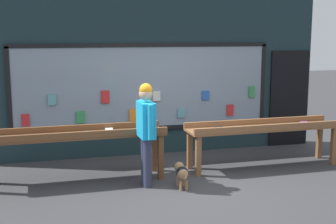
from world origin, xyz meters
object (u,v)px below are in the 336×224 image
Objects in this scene: display_table_right at (264,130)px; person_browsing at (146,126)px; small_dog at (182,172)px; display_table_left at (78,138)px.

person_browsing reaches higher than display_table_right.
display_table_right is 1.73× the size of person_browsing.
person_browsing is at bearing -167.36° from display_table_right.
small_dog is at bearing -157.15° from display_table_right.
small_dog is (-1.82, -0.77, -0.44)m from display_table_right.
person_browsing is 0.94m from small_dog.
display_table_left is 3.41m from display_table_right.
display_table_right is at bearing -79.33° from person_browsing.
person_browsing is (1.05, -0.53, 0.25)m from display_table_left.
display_table_left is at bearing 61.18° from person_browsing.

